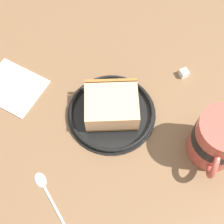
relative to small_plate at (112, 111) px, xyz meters
The scene contains 7 objects.
ground_plane 3.57cm from the small_plate, ahead, with size 124.86×124.86×3.57cm, color brown.
small_plate is the anchor object (origin of this frame).
cake_slice 2.52cm from the small_plate, 98.59° to the left, with size 11.36×10.16×4.65cm.
tea_mug 20.83cm from the small_plate, 16.14° to the right, with size 9.27×12.00×10.59cm.
teaspoon 19.54cm from the small_plate, 121.28° to the right, with size 8.87×10.69×0.80cm.
folded_napkin 21.64cm from the small_plate, behind, with size 12.14×10.07×0.60cm, color white.
sugar_cube 17.87cm from the small_plate, 37.14° to the left, with size 1.60×1.60×1.60cm, color white.
Camera 1 is at (0.82, -28.39, 58.00)cm, focal length 51.41 mm.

